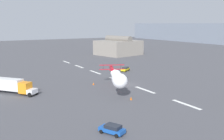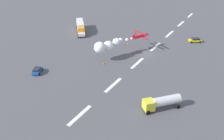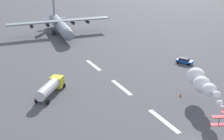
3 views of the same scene
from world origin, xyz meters
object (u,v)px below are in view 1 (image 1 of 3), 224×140
at_px(semi_truck_orange, 10,85).
at_px(airport_staff_sedan, 125,69).
at_px(followme_car_yellow, 112,129).
at_px(traffic_cone_far, 131,98).
at_px(traffic_cone_near, 93,84).
at_px(stunt_biplane_red, 118,78).

relative_size(semi_truck_orange, airport_staff_sedan, 2.58).
distance_m(followme_car_yellow, airport_staff_sedan, 55.09).
bearing_deg(semi_truck_orange, traffic_cone_far, 48.79).
distance_m(airport_staff_sedan, traffic_cone_near, 23.93).
distance_m(followme_car_yellow, traffic_cone_near, 33.64).
distance_m(stunt_biplane_red, followme_car_yellow, 22.71).
bearing_deg(traffic_cone_near, traffic_cone_far, 2.78).
relative_size(stunt_biplane_red, followme_car_yellow, 4.39).
bearing_deg(stunt_biplane_red, followme_car_yellow, -33.83).
bearing_deg(followme_car_yellow, traffic_cone_far, 136.44).
xyz_separation_m(followme_car_yellow, traffic_cone_far, (-13.77, 13.09, -0.44)).
height_order(followme_car_yellow, traffic_cone_far, followme_car_yellow).
height_order(stunt_biplane_red, semi_truck_orange, stunt_biplane_red).
relative_size(stunt_biplane_red, traffic_cone_near, 26.37).
xyz_separation_m(traffic_cone_near, traffic_cone_far, (17.56, 0.85, 0.00)).
relative_size(airport_staff_sedan, traffic_cone_far, 6.23).
bearing_deg(stunt_biplane_red, airport_staff_sedan, 143.38).
bearing_deg(traffic_cone_near, stunt_biplane_red, 1.11).
height_order(semi_truck_orange, followme_car_yellow, semi_truck_orange).
bearing_deg(semi_truck_orange, followme_car_yellow, 15.95).
bearing_deg(semi_truck_orange, traffic_cone_near, 83.95).
bearing_deg(semi_truck_orange, airport_staff_sedan, 105.09).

